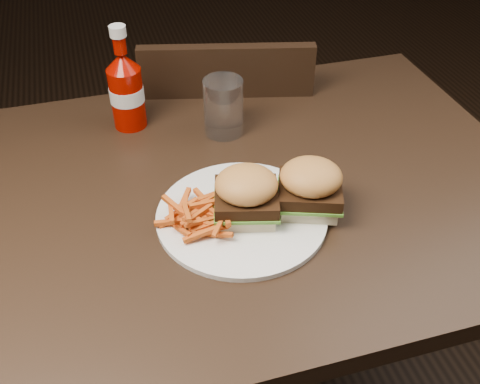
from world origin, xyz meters
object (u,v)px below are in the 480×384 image
object	(u,v)px
plate	(242,216)
tumbler	(223,109)
chair_far	(227,159)
ketchup_bottle	(128,100)
dining_table	(214,196)

from	to	relation	value
plate	tumbler	size ratio (longest dim) A/B	2.33
plate	tumbler	world-z (taller)	tumbler
chair_far	tumbler	distance (m)	0.50
chair_far	tumbler	bearing A→B (deg)	88.32
ketchup_bottle	tumbler	world-z (taller)	ketchup_bottle
plate	ketchup_bottle	size ratio (longest dim) A/B	2.13
plate	dining_table	bearing A→B (deg)	106.02
ketchup_bottle	plate	bearing A→B (deg)	-67.73
plate	ketchup_bottle	xyz separation A→B (m)	(-0.14, 0.35, 0.06)
dining_table	ketchup_bottle	distance (m)	0.29
tumbler	dining_table	bearing A→B (deg)	-110.61
dining_table	ketchup_bottle	world-z (taller)	ketchup_bottle
dining_table	tumbler	world-z (taller)	tumbler
tumbler	chair_far	bearing A→B (deg)	74.44
dining_table	tumbler	distance (m)	0.20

